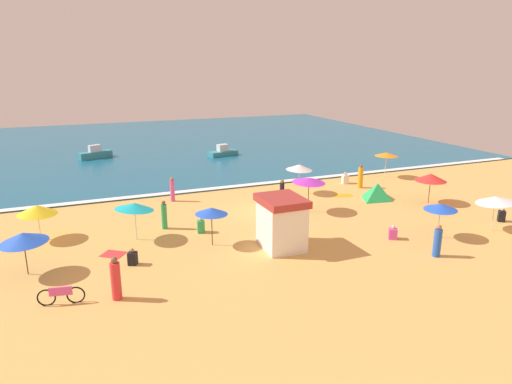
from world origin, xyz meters
The scene contains 33 objects.
ground_plane centered at (0.00, 0.00, 0.00)m, with size 60.00×60.00×0.00m, color #E0A856.
ocean_water centered at (0.00, 28.00, 0.05)m, with size 60.00×44.00×0.10m, color #196084.
wave_breaker_foam centered at (0.00, 6.30, 0.10)m, with size 57.00×0.70×0.01m, color white.
lifeguard_cabana centered at (-1.51, -5.85, 1.38)m, with size 2.09×2.61×2.71m.
beach_umbrella_0 centered at (11.19, -2.56, 1.80)m, with size 2.49×2.49×2.05m.
beach_umbrella_1 centered at (10.65, -8.20, 1.84)m, with size 2.93×2.92×2.15m.
beach_umbrella_2 centered at (2.65, -1.13, 2.09)m, with size 2.84×2.85×2.31m.
beach_umbrella_3 centered at (-8.28, -1.88, 1.89)m, with size 2.51×2.49×2.20m.
beach_umbrella_4 centered at (-4.72, -4.19, 1.88)m, with size 1.76×1.75×2.08m.
beach_umbrella_5 centered at (4.11, 2.97, 1.95)m, with size 2.71×2.71×2.20m.
beach_umbrella_6 centered at (-13.48, -4.35, 1.77)m, with size 2.77×2.76×2.05m.
beach_umbrella_7 centered at (-13.09, 0.15, 1.69)m, with size 2.87×2.86×1.97m.
beach_umbrella_8 centered at (6.98, -7.90, 1.78)m, with size 2.34×2.33×1.98m.
beach_umbrella_9 centered at (13.06, 4.61, 1.94)m, with size 2.11×2.11×2.11m.
beach_tent centered at (8.53, -0.43, 0.57)m, with size 2.80×2.57×1.14m.
parked_bicycle centered at (-12.09, -7.82, 0.38)m, with size 1.80×0.40×0.76m.
beachgoer_0 centered at (8.84, 4.12, 0.38)m, with size 0.53×0.53×0.92m.
beachgoer_1 centered at (4.61, -7.09, 0.32)m, with size 0.60×0.60×0.77m.
beachgoer_2 centered at (-8.94, -5.10, 0.35)m, with size 0.53×0.53×0.82m.
beachgoer_3 centered at (-4.76, -2.15, 0.39)m, with size 0.45×0.45×0.91m.
beachgoer_4 centered at (5.08, -9.83, 0.77)m, with size 0.41×0.41×1.65m.
beachgoer_5 centered at (-10.00, -8.25, 0.86)m, with size 0.56×0.56×1.84m.
beachgoer_6 centered at (9.18, 2.57, 0.83)m, with size 0.52×0.52×1.79m.
beachgoer_7 centered at (-4.87, 4.52, 0.84)m, with size 0.40×0.40×1.71m.
beachgoer_8 centered at (1.65, 0.70, 0.88)m, with size 0.40×0.40×1.80m.
beachgoer_9 centered at (12.51, -7.26, 0.37)m, with size 0.54×0.54×0.87m.
beachgoer_10 centered at (-6.52, -0.74, 0.79)m, with size 0.37×0.37×1.68m.
beach_towel_0 centered at (6.77, 1.20, 0.01)m, with size 1.57×1.20×0.01m.
beach_towel_1 centered at (-9.68, -3.49, 0.01)m, with size 1.44×1.40×0.01m.
beach_towel_2 centered at (-1.16, -6.10, 0.01)m, with size 1.56×1.53×0.01m.
beach_towel_3 centered at (-0.91, -3.75, 0.01)m, with size 1.35×1.81×0.01m.
small_boat_0 centered at (3.35, 18.26, 0.47)m, with size 3.16×1.84×1.14m.
small_boat_1 centered at (-8.78, 21.79, 0.54)m, with size 3.33×1.95×1.31m.
Camera 1 is at (-11.25, -26.01, 9.24)m, focal length 32.45 mm.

